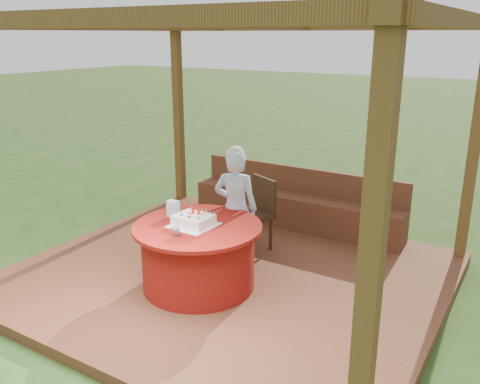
% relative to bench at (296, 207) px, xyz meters
% --- Properties ---
extents(ground, '(60.00, 60.00, 0.00)m').
position_rel_bench_xyz_m(ground, '(0.00, -1.72, -0.38)').
color(ground, '#274617').
rests_on(ground, ground).
extents(deck, '(4.50, 4.00, 0.12)m').
position_rel_bench_xyz_m(deck, '(0.00, -1.72, -0.32)').
color(deck, brown).
rests_on(deck, ground).
extents(pergola, '(4.50, 4.00, 2.72)m').
position_rel_bench_xyz_m(pergola, '(0.00, -1.72, 2.02)').
color(pergola, brown).
rests_on(pergola, deck).
extents(bench, '(3.00, 0.42, 0.80)m').
position_rel_bench_xyz_m(bench, '(0.00, 0.00, 0.00)').
color(bench, brown).
rests_on(bench, deck).
extents(table, '(1.33, 1.33, 0.69)m').
position_rel_bench_xyz_m(table, '(-0.09, -2.15, 0.09)').
color(table, maroon).
rests_on(table, deck).
extents(chair, '(0.58, 0.58, 0.89)m').
position_rel_bench_xyz_m(chair, '(-0.09, -0.94, 0.23)').
color(chair, '#32200F').
rests_on(chair, deck).
extents(elderly_woman, '(0.57, 0.46, 1.40)m').
position_rel_bench_xyz_m(elderly_woman, '(-0.06, -1.47, 0.44)').
color(elderly_woman, '#A1C9EF').
rests_on(elderly_woman, deck).
extents(birthday_cake, '(0.44, 0.44, 0.19)m').
position_rel_bench_xyz_m(birthday_cake, '(-0.12, -2.18, 0.48)').
color(birthday_cake, white).
rests_on(birthday_cake, table).
extents(gift_bag, '(0.14, 0.10, 0.18)m').
position_rel_bench_xyz_m(gift_bag, '(-0.46, -2.09, 0.52)').
color(gift_bag, '#EC98CD').
rests_on(gift_bag, table).
extents(drinking_glass, '(0.11, 0.11, 0.08)m').
position_rel_bench_xyz_m(drinking_glass, '(-0.09, -2.51, 0.47)').
color(drinking_glass, white).
rests_on(drinking_glass, table).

